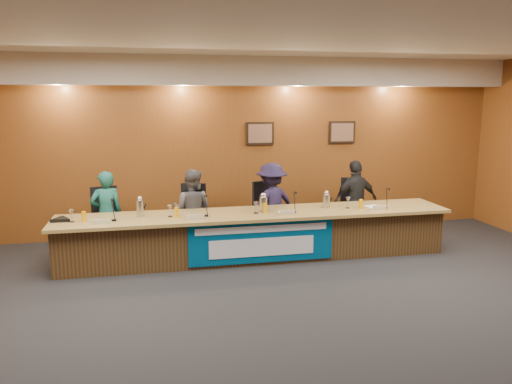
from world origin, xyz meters
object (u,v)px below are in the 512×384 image
at_px(carafe_right, 326,201).
at_px(speakerphone, 61,220).
at_px(office_chair_c, 270,217).
at_px(panelist_a, 107,214).
at_px(office_chair_a, 108,225).
at_px(panelist_c, 271,205).
at_px(office_chair_b, 192,221).
at_px(carafe_left, 140,208).
at_px(office_chair_d, 353,213).
at_px(panelist_b, 192,210).
at_px(banner, 262,242).
at_px(panelist_d, 355,201).
at_px(dais_body, 256,236).
at_px(carafe_mid, 263,204).

distance_m(carafe_right, speakerphone, 4.05).
xyz_separation_m(office_chair_c, carafe_right, (0.77, -0.66, 0.38)).
bearing_deg(panelist_a, carafe_right, 155.98).
bearing_deg(office_chair_a, panelist_c, -16.55).
relative_size(office_chair_b, carafe_left, 1.87).
bearing_deg(carafe_right, panelist_c, 144.05).
bearing_deg(speakerphone, office_chair_d, 8.71).
xyz_separation_m(panelist_b, carafe_right, (2.11, -0.56, 0.18)).
distance_m(banner, office_chair_d, 2.21).
height_order(panelist_b, speakerphone, panelist_b).
bearing_deg(panelist_a, panelist_c, 165.17).
bearing_deg(panelist_a, office_chair_d, 166.53).
distance_m(panelist_d, office_chair_c, 1.54).
height_order(dais_body, carafe_mid, carafe_mid).
xyz_separation_m(panelist_b, office_chair_a, (-1.36, 0.10, -0.20)).
bearing_deg(office_chair_c, office_chair_d, -18.65).
relative_size(office_chair_c, carafe_right, 2.22).
height_order(dais_body, office_chair_c, dais_body).
relative_size(banner, office_chair_c, 4.58).
height_order(office_chair_c, office_chair_d, same).
bearing_deg(dais_body, office_chair_d, 20.25).
relative_size(panelist_b, office_chair_d, 2.84).
height_order(panelist_a, speakerphone, panelist_a).
height_order(carafe_left, carafe_mid, carafe_left).
height_order(office_chair_c, speakerphone, speakerphone).
height_order(office_chair_a, carafe_left, carafe_left).
height_order(panelist_a, office_chair_d, panelist_a).
xyz_separation_m(panelist_c, office_chair_a, (-2.69, 0.10, -0.23)).
xyz_separation_m(office_chair_a, carafe_mid, (2.41, -0.75, 0.39)).
bearing_deg(office_chair_c, dais_body, -137.69).
height_order(carafe_mid, carafe_right, carafe_mid).
xyz_separation_m(carafe_left, carafe_right, (2.93, 0.03, -0.02)).
bearing_deg(office_chair_b, banner, -36.32).
bearing_deg(panelist_b, carafe_left, 59.67).
bearing_deg(office_chair_d, carafe_left, -151.13).
xyz_separation_m(office_chair_c, office_chair_d, (1.52, 0.00, 0.00)).
bearing_deg(carafe_left, panelist_c, 15.34).
relative_size(panelist_c, carafe_right, 6.59).
distance_m(panelist_b, office_chair_a, 1.38).
bearing_deg(panelist_b, panelist_d, -156.19).
relative_size(panelist_b, panelist_d, 0.95).
bearing_deg(office_chair_a, office_chair_d, -14.42).
bearing_deg(panelist_b, carafe_mid, 171.96).
bearing_deg(office_chair_d, carafe_right, -120.18).
distance_m(panelist_d, office_chair_a, 4.22).
relative_size(office_chair_b, office_chair_c, 1.00).
height_order(banner, office_chair_a, banner).
bearing_deg(panelist_c, panelist_d, 159.18).
height_order(panelist_a, office_chair_a, panelist_a).
distance_m(banner, office_chair_b, 1.47).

